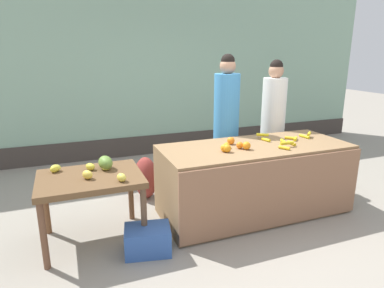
{
  "coord_description": "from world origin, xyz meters",
  "views": [
    {
      "loc": [
        -1.72,
        -3.29,
        1.91
      ],
      "look_at": [
        -0.39,
        0.15,
        0.89
      ],
      "focal_mm": 31.6,
      "sensor_mm": 36.0,
      "label": 1
    }
  ],
  "objects_px": {
    "vendor_woman_white_shirt": "(273,123)",
    "produce_crate": "(148,240)",
    "produce_sack": "(146,178)",
    "vendor_woman_blue_shirt": "(226,125)"
  },
  "relations": [
    {
      "from": "vendor_woman_white_shirt",
      "to": "produce_crate",
      "type": "height_order",
      "value": "vendor_woman_white_shirt"
    },
    {
      "from": "produce_sack",
      "to": "vendor_woman_white_shirt",
      "type": "bearing_deg",
      "value": -3.36
    },
    {
      "from": "produce_crate",
      "to": "produce_sack",
      "type": "distance_m",
      "value": 1.3
    },
    {
      "from": "vendor_woman_blue_shirt",
      "to": "produce_crate",
      "type": "bearing_deg",
      "value": -141.24
    },
    {
      "from": "produce_crate",
      "to": "produce_sack",
      "type": "bearing_deg",
      "value": 77.1
    },
    {
      "from": "produce_sack",
      "to": "vendor_woman_blue_shirt",
      "type": "bearing_deg",
      "value": -7.71
    },
    {
      "from": "vendor_woman_white_shirt",
      "to": "produce_crate",
      "type": "distance_m",
      "value": 2.56
    },
    {
      "from": "vendor_woman_white_shirt",
      "to": "produce_crate",
      "type": "xyz_separation_m",
      "value": [
        -2.15,
        -1.15,
        -0.78
      ]
    },
    {
      "from": "vendor_woman_blue_shirt",
      "to": "vendor_woman_white_shirt",
      "type": "xyz_separation_m",
      "value": [
        0.77,
        0.04,
        -0.04
      ]
    },
    {
      "from": "produce_crate",
      "to": "produce_sack",
      "type": "relative_size",
      "value": 0.78
    }
  ]
}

